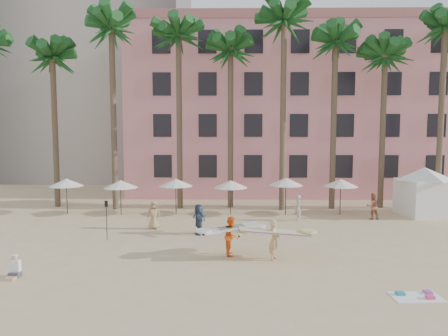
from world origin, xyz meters
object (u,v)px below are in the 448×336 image
Objects in this scene: carrier_yellow at (274,237)px; carrier_white at (232,235)px; pink_hotel at (307,113)px; cabana at (424,187)px.

carrier_white is (-2.00, 0.76, -0.07)m from carrier_yellow.
carrier_yellow reaches higher than carrier_white.
pink_hotel is 25.55m from carrier_yellow.
carrier_yellow is at bearing -20.68° from carrier_white.
cabana is 1.48× the size of carrier_yellow.
cabana is at bearing 34.48° from carrier_white.
carrier_yellow is (-11.89, -10.30, -0.99)m from cabana.
cabana is at bearing -66.41° from pink_hotel.
carrier_yellow is 2.14m from carrier_white.
pink_hotel is 15.95m from cabana.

